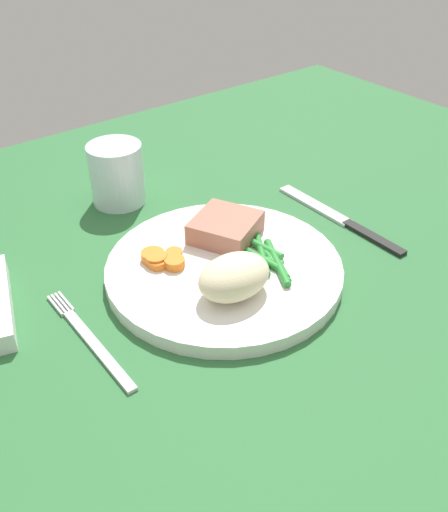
# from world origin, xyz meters

# --- Properties ---
(dining_table) EXTENTS (1.20, 0.90, 0.02)m
(dining_table) POSITION_xyz_m (0.00, 0.00, 0.01)
(dining_table) COLOR #2D6B38
(dining_table) RESTS_ON ground
(dinner_plate) EXTENTS (0.26, 0.26, 0.02)m
(dinner_plate) POSITION_xyz_m (-0.03, -0.03, 0.03)
(dinner_plate) COLOR white
(dinner_plate) RESTS_ON dining_table
(meat_portion) EXTENTS (0.09, 0.09, 0.03)m
(meat_portion) POSITION_xyz_m (0.00, 0.01, 0.05)
(meat_portion) COLOR #A86B56
(meat_portion) RESTS_ON dinner_plate
(mashed_potatoes) EXTENTS (0.08, 0.06, 0.04)m
(mashed_potatoes) POSITION_xyz_m (-0.06, -0.08, 0.06)
(mashed_potatoes) COLOR beige
(mashed_potatoes) RESTS_ON dinner_plate
(carrot_slices) EXTENTS (0.04, 0.05, 0.01)m
(carrot_slices) POSITION_xyz_m (-0.09, 0.01, 0.04)
(carrot_slices) COLOR orange
(carrot_slices) RESTS_ON dinner_plate
(green_beans) EXTENTS (0.05, 0.10, 0.01)m
(green_beans) POSITION_xyz_m (0.01, -0.05, 0.04)
(green_beans) COLOR #2D8C38
(green_beans) RESTS_ON dinner_plate
(fork) EXTENTS (0.01, 0.17, 0.00)m
(fork) POSITION_xyz_m (-0.20, -0.03, 0.02)
(fork) COLOR silver
(fork) RESTS_ON dining_table
(knife) EXTENTS (0.02, 0.20, 0.01)m
(knife) POSITION_xyz_m (0.15, -0.03, 0.02)
(knife) COLOR black
(knife) RESTS_ON dining_table
(water_glass) EXTENTS (0.07, 0.07, 0.08)m
(water_glass) POSITION_xyz_m (-0.04, 0.19, 0.05)
(water_glass) COLOR silver
(water_glass) RESTS_ON dining_table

